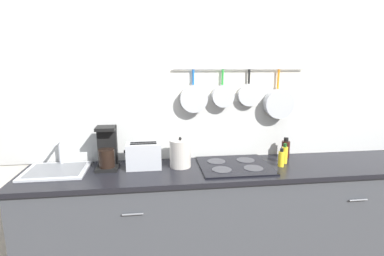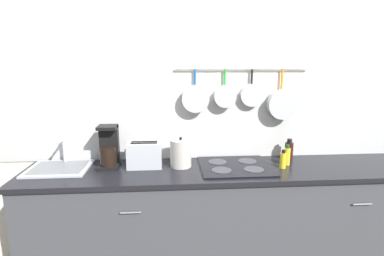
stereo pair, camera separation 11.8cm
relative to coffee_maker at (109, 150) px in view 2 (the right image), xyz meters
name	(u,v)px [view 2 (the right image)]	position (x,y,z in m)	size (l,w,h in m)	color
wall_back	(234,115)	(1.02, 0.20, 0.22)	(7.20, 0.16, 2.60)	silver
cabinet_base	(239,225)	(1.02, -0.12, -0.61)	(3.25, 0.55, 0.89)	#3F4247
countertop	(241,170)	(1.02, -0.12, -0.15)	(3.29, 0.57, 0.03)	black
sink_basin	(60,167)	(-0.37, -0.03, -0.12)	(0.45, 0.37, 0.21)	#B7BABF
coffee_maker	(109,150)	(0.00, 0.00, 0.00)	(0.16, 0.19, 0.32)	black
toaster	(144,155)	(0.28, -0.05, -0.03)	(0.28, 0.14, 0.20)	#B7BABF
kettle	(181,153)	(0.55, -0.05, -0.03)	(0.16, 0.16, 0.24)	beige
cooktop	(235,166)	(0.97, -0.09, -0.13)	(0.54, 0.49, 0.01)	black
bottle_cooking_wine	(283,160)	(1.33, -0.14, -0.07)	(0.05, 0.05, 0.14)	yellow
bottle_hot_sauce	(287,156)	(1.39, -0.07, -0.06)	(0.05, 0.05, 0.16)	yellow
bottle_dish_soap	(289,150)	(1.46, 0.07, -0.06)	(0.07, 0.07, 0.17)	#33140F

